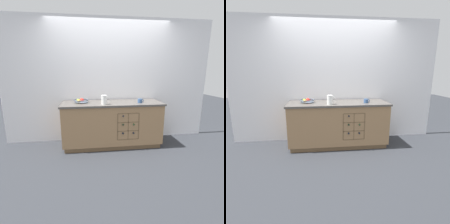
% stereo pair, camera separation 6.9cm
% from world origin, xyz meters
% --- Properties ---
extents(ground_plane, '(14.00, 14.00, 0.00)m').
position_xyz_m(ground_plane, '(0.00, 0.00, 0.00)').
color(ground_plane, '#2D3035').
extents(back_wall, '(4.40, 0.06, 2.55)m').
position_xyz_m(back_wall, '(0.00, 0.40, 1.27)').
color(back_wall, white).
rests_on(back_wall, ground_plane).
extents(kitchen_island, '(1.96, 0.71, 0.89)m').
position_xyz_m(kitchen_island, '(0.00, -0.00, 0.45)').
color(kitchen_island, brown).
rests_on(kitchen_island, ground_plane).
extents(fruit_bowl, '(0.29, 0.29, 0.08)m').
position_xyz_m(fruit_bowl, '(-0.60, 0.06, 0.93)').
color(fruit_bowl, '#4C5666').
rests_on(fruit_bowl, kitchen_island).
extents(white_pitcher, '(0.16, 0.11, 0.17)m').
position_xyz_m(white_pitcher, '(-0.17, -0.19, 0.98)').
color(white_pitcher, white).
rests_on(white_pitcher, kitchen_island).
extents(ceramic_mug, '(0.12, 0.09, 0.08)m').
position_xyz_m(ceramic_mug, '(0.53, -0.11, 0.93)').
color(ceramic_mug, '#385684').
rests_on(ceramic_mug, kitchen_island).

